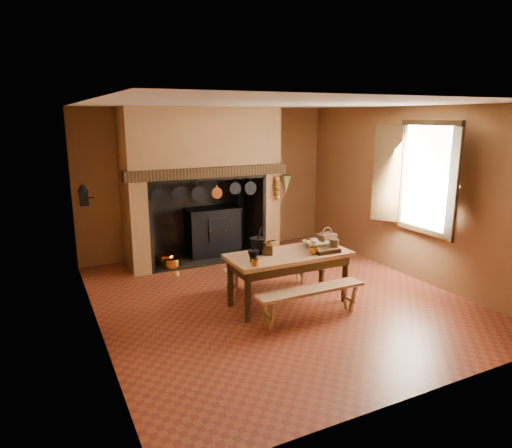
{
  "coord_description": "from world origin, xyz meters",
  "views": [
    {
      "loc": [
        -3.09,
        -5.56,
        2.64
      ],
      "look_at": [
        -0.18,
        0.3,
        1.09
      ],
      "focal_mm": 32.0,
      "sensor_mm": 36.0,
      "label": 1
    }
  ],
  "objects_px": {
    "bench_front": "(311,296)",
    "wicker_basket": "(326,238)",
    "iron_range": "(213,231)",
    "coffee_grinder": "(268,249)",
    "work_table": "(289,261)",
    "mixing_bowl": "(316,244)"
  },
  "relations": [
    {
      "from": "wicker_basket",
      "to": "bench_front",
      "type": "bearing_deg",
      "value": -142.26
    },
    {
      "from": "iron_range",
      "to": "wicker_basket",
      "type": "bearing_deg",
      "value": -70.78
    },
    {
      "from": "iron_range",
      "to": "mixing_bowl",
      "type": "xyz_separation_m",
      "value": [
        0.62,
        -2.61,
        0.32
      ]
    },
    {
      "from": "coffee_grinder",
      "to": "mixing_bowl",
      "type": "bearing_deg",
      "value": 24.93
    },
    {
      "from": "work_table",
      "to": "bench_front",
      "type": "bearing_deg",
      "value": -90.0
    },
    {
      "from": "iron_range",
      "to": "work_table",
      "type": "height_order",
      "value": "iron_range"
    },
    {
      "from": "bench_front",
      "to": "mixing_bowl",
      "type": "xyz_separation_m",
      "value": [
        0.52,
        0.69,
        0.48
      ]
    },
    {
      "from": "bench_front",
      "to": "wicker_basket",
      "type": "height_order",
      "value": "wicker_basket"
    },
    {
      "from": "coffee_grinder",
      "to": "wicker_basket",
      "type": "distance_m",
      "value": 1.08
    },
    {
      "from": "wicker_basket",
      "to": "work_table",
      "type": "bearing_deg",
      "value": -173.54
    },
    {
      "from": "iron_range",
      "to": "wicker_basket",
      "type": "relative_size",
      "value": 5.55
    },
    {
      "from": "coffee_grinder",
      "to": "wicker_basket",
      "type": "relative_size",
      "value": 0.72
    },
    {
      "from": "work_table",
      "to": "wicker_basket",
      "type": "relative_size",
      "value": 6.06
    },
    {
      "from": "bench_front",
      "to": "coffee_grinder",
      "type": "distance_m",
      "value": 0.9
    },
    {
      "from": "coffee_grinder",
      "to": "wicker_basket",
      "type": "bearing_deg",
      "value": 30.05
    },
    {
      "from": "bench_front",
      "to": "coffee_grinder",
      "type": "relative_size",
      "value": 7.45
    },
    {
      "from": "work_table",
      "to": "bench_front",
      "type": "height_order",
      "value": "work_table"
    },
    {
      "from": "bench_front",
      "to": "wicker_basket",
      "type": "distance_m",
      "value": 1.22
    },
    {
      "from": "bench_front",
      "to": "wicker_basket",
      "type": "bearing_deg",
      "value": 45.57
    },
    {
      "from": "iron_range",
      "to": "coffee_grinder",
      "type": "bearing_deg",
      "value": -94.26
    },
    {
      "from": "iron_range",
      "to": "bench_front",
      "type": "distance_m",
      "value": 3.3
    },
    {
      "from": "coffee_grinder",
      "to": "mixing_bowl",
      "type": "distance_m",
      "value": 0.82
    }
  ]
}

